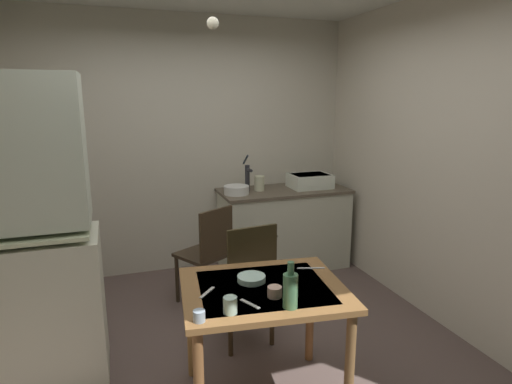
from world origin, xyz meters
The scene contains 21 objects.
ground_plane centered at (0.00, 0.00, 0.00)m, with size 4.60×4.60×0.00m, color brown.
wall_back centered at (0.00, 1.85, 1.34)m, with size 3.62×0.10×2.69m, color beige.
wall_right centered at (1.81, 0.00, 1.34)m, with size 0.10×3.70×2.69m, color beige.
hutch_cabinet centered at (-1.31, 0.16, 0.94)m, with size 0.87×0.54×2.00m.
counter_cabinet centered at (0.99, 1.48, 0.44)m, with size 1.39×0.64×0.88m.
sink_basin centered at (1.30, 1.48, 0.96)m, with size 0.44×0.34×0.15m.
hand_pump centered at (0.59, 1.53, 1.05)m, with size 0.05×0.27×0.39m.
mixing_bowl_counter centered at (0.44, 1.43, 0.92)m, with size 0.26×0.26×0.09m, color white.
stoneware_crock centered at (0.72, 1.51, 0.96)m, with size 0.11×0.11×0.16m, color beige.
dining_table centered at (0.04, -0.48, 0.65)m, with size 1.04×0.89×0.76m.
chair_far_side centered at (0.13, 0.14, 0.51)m, with size 0.44×0.44×0.97m.
chair_by_counter centered at (0.00, 0.88, 0.50)m, with size 0.55×0.55×0.92m.
serving_bowl_wide centered at (0.00, -0.39, 0.78)m, with size 0.17×0.17×0.03m, color #ADD1C1.
teacup_mint centered at (-0.40, -0.75, 0.79)m, with size 0.06×0.06×0.06m, color #9EB2C6.
mug_dark centered at (0.06, -0.63, 0.79)m, with size 0.08×0.08×0.06m, color tan.
mug_tall centered at (-0.23, -0.72, 0.81)m, with size 0.07×0.07×0.09m, color #ADD1C1.
glass_bottle centered at (0.09, -0.77, 0.86)m, with size 0.08×0.08×0.26m.
table_knife centered at (0.43, -0.33, 0.76)m, with size 0.18×0.02×0.01m, color silver.
teaspoon_near_bowl centered at (-0.10, -0.67, 0.76)m, with size 0.14×0.02×0.01m, color beige.
teaspoon_by_cup centered at (-0.29, -0.46, 0.76)m, with size 0.15×0.02×0.01m, color beige.
pendant_bulb centered at (-0.07, 0.21, 2.33)m, with size 0.08×0.08×0.08m, color #F9EFCC.
Camera 1 is at (-0.76, -2.69, 1.86)m, focal length 29.90 mm.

